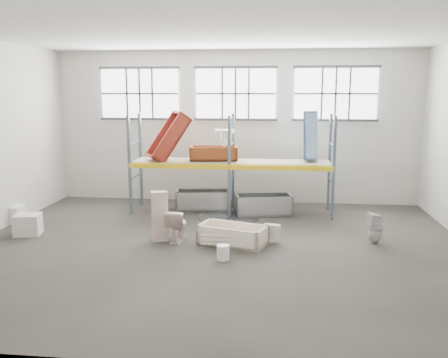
# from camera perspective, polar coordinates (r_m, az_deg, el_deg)

# --- Properties ---
(floor) EXTENTS (12.00, 10.00, 0.10)m
(floor) POSITION_cam_1_polar(r_m,az_deg,el_deg) (11.63, -0.82, -8.39)
(floor) COLOR #47423C
(floor) RESTS_ON ground
(ceiling) EXTENTS (12.00, 10.00, 0.10)m
(ceiling) POSITION_cam_1_polar(r_m,az_deg,el_deg) (11.09, -0.89, 17.42)
(ceiling) COLOR silver
(ceiling) RESTS_ON ground
(wall_back) EXTENTS (12.00, 0.10, 5.00)m
(wall_back) POSITION_cam_1_polar(r_m,az_deg,el_deg) (16.07, 1.40, 6.15)
(wall_back) COLOR #B2B1A4
(wall_back) RESTS_ON ground
(wall_front) EXTENTS (12.00, 0.10, 5.00)m
(wall_front) POSITION_cam_1_polar(r_m,az_deg,el_deg) (6.15, -6.73, -0.93)
(wall_front) COLOR #B6B5A8
(wall_front) RESTS_ON ground
(window_left) EXTENTS (2.60, 0.04, 1.60)m
(window_left) POSITION_cam_1_polar(r_m,az_deg,el_deg) (16.50, -9.93, 9.94)
(window_left) COLOR white
(window_left) RESTS_ON wall_back
(window_mid) EXTENTS (2.60, 0.04, 1.60)m
(window_mid) POSITION_cam_1_polar(r_m,az_deg,el_deg) (15.92, 1.38, 10.07)
(window_mid) COLOR white
(window_mid) RESTS_ON wall_back
(window_right) EXTENTS (2.60, 0.04, 1.60)m
(window_right) POSITION_cam_1_polar(r_m,az_deg,el_deg) (15.96, 13.08, 9.81)
(window_right) COLOR white
(window_right) RESTS_ON wall_back
(rack_upright_la) EXTENTS (0.08, 0.08, 3.00)m
(rack_upright_la) POSITION_cam_1_polar(r_m,az_deg,el_deg) (14.66, -11.13, 1.61)
(rack_upright_la) COLOR slate
(rack_upright_la) RESTS_ON floor
(rack_upright_lb) EXTENTS (0.08, 0.08, 3.00)m
(rack_upright_lb) POSITION_cam_1_polar(r_m,az_deg,el_deg) (15.80, -9.84, 2.28)
(rack_upright_lb) COLOR slate
(rack_upright_lb) RESTS_ON floor
(rack_upright_ma) EXTENTS (0.08, 0.08, 3.00)m
(rack_upright_ma) POSITION_cam_1_polar(r_m,az_deg,el_deg) (14.06, 0.63, 1.43)
(rack_upright_ma) COLOR slate
(rack_upright_ma) RESTS_ON floor
(rack_upright_mb) EXTENTS (0.08, 0.08, 3.00)m
(rack_upright_mb) POSITION_cam_1_polar(r_m,az_deg,el_deg) (15.24, 1.07, 2.13)
(rack_upright_mb) COLOR slate
(rack_upright_mb) RESTS_ON floor
(rack_upright_ra) EXTENTS (0.08, 0.08, 3.00)m
(rack_upright_ra) POSITION_cam_1_polar(r_m,az_deg,el_deg) (14.09, 12.86, 1.18)
(rack_upright_ra) COLOR slate
(rack_upright_ra) RESTS_ON floor
(rack_upright_rb) EXTENTS (0.08, 0.08, 3.00)m
(rack_upright_rb) POSITION_cam_1_polar(r_m,az_deg,el_deg) (15.27, 12.37, 1.91)
(rack_upright_rb) COLOR slate
(rack_upright_rb) RESTS_ON floor
(rack_beam_front) EXTENTS (6.00, 0.10, 0.14)m
(rack_beam_front) POSITION_cam_1_polar(r_m,az_deg,el_deg) (14.06, 0.63, 1.43)
(rack_beam_front) COLOR yellow
(rack_beam_front) RESTS_ON floor
(rack_beam_back) EXTENTS (6.00, 0.10, 0.14)m
(rack_beam_back) POSITION_cam_1_polar(r_m,az_deg,el_deg) (15.24, 1.07, 2.13)
(rack_beam_back) COLOR yellow
(rack_beam_back) RESTS_ON floor
(shelf_deck) EXTENTS (5.90, 1.10, 0.03)m
(shelf_deck) POSITION_cam_1_polar(r_m,az_deg,el_deg) (14.64, 0.86, 2.11)
(shelf_deck) COLOR gray
(shelf_deck) RESTS_ON floor
(wet_patch) EXTENTS (1.80, 1.80, 0.00)m
(wet_patch) POSITION_cam_1_polar(r_m,az_deg,el_deg) (14.18, 0.53, -4.69)
(wet_patch) COLOR black
(wet_patch) RESTS_ON floor
(bathtub_beige) EXTENTS (1.77, 1.22, 0.48)m
(bathtub_beige) POSITION_cam_1_polar(r_m,az_deg,el_deg) (11.82, 1.02, -6.61)
(bathtub_beige) COLOR beige
(bathtub_beige) RESTS_ON floor
(cistern_spare) EXTENTS (0.42, 0.27, 0.37)m
(cistern_spare) POSITION_cam_1_polar(r_m,az_deg,el_deg) (11.95, 5.70, -6.25)
(cistern_spare) COLOR beige
(cistern_spare) RESTS_ON bathtub_beige
(sink_in_tub) EXTENTS (0.53, 0.53, 0.16)m
(sink_in_tub) POSITION_cam_1_polar(r_m,az_deg,el_deg) (12.08, 0.86, -6.61)
(sink_in_tub) COLOR silver
(sink_in_tub) RESTS_ON bathtub_beige
(toilet_beige) EXTENTS (0.48, 0.80, 0.80)m
(toilet_beige) POSITION_cam_1_polar(r_m,az_deg,el_deg) (12.10, -5.56, -5.45)
(toilet_beige) COLOR beige
(toilet_beige) RESTS_ON floor
(cistern_tall) EXTENTS (0.47, 0.38, 1.25)m
(cistern_tall) POSITION_cam_1_polar(r_m,az_deg,el_deg) (12.10, -7.63, -4.38)
(cistern_tall) COLOR beige
(cistern_tall) RESTS_ON floor
(toilet_white) EXTENTS (0.42, 0.42, 0.77)m
(toilet_white) POSITION_cam_1_polar(r_m,az_deg,el_deg) (12.42, 17.48, -5.55)
(toilet_white) COLOR silver
(toilet_white) RESTS_ON floor
(steel_tub_left) EXTENTS (1.75, 1.00, 0.61)m
(steel_tub_left) POSITION_cam_1_polar(r_m,az_deg,el_deg) (15.19, -2.55, -2.49)
(steel_tub_left) COLOR #B1B6BA
(steel_tub_left) RESTS_ON floor
(steel_tub_right) EXTENTS (1.79, 1.10, 0.61)m
(steel_tub_right) POSITION_cam_1_polar(r_m,az_deg,el_deg) (14.59, 4.68, -3.05)
(steel_tub_right) COLOR #B4B9BC
(steel_tub_right) RESTS_ON floor
(rust_tub_flat) EXTENTS (1.50, 0.82, 0.41)m
(rust_tub_flat) POSITION_cam_1_polar(r_m,az_deg,el_deg) (14.69, -1.22, 3.08)
(rust_tub_flat) COLOR brown
(rust_tub_flat) RESTS_ON shelf_deck
(rust_tub_tilted) EXTENTS (1.51, 1.31, 1.59)m
(rust_tub_tilted) POSITION_cam_1_polar(r_m,az_deg,el_deg) (14.83, -6.59, 4.93)
(rust_tub_tilted) COLOR maroon
(rust_tub_tilted) RESTS_ON shelf_deck
(sink_on_shelf) EXTENTS (0.62, 0.50, 0.52)m
(sink_on_shelf) POSITION_cam_1_polar(r_m,az_deg,el_deg) (14.32, 0.05, 4.00)
(sink_on_shelf) COLOR white
(sink_on_shelf) RESTS_ON rust_tub_flat
(blue_tub_upright) EXTENTS (0.51, 0.71, 1.45)m
(blue_tub_upright) POSITION_cam_1_polar(r_m,az_deg,el_deg) (14.66, 10.23, 5.16)
(blue_tub_upright) COLOR #7DA0D5
(blue_tub_upright) RESTS_ON shelf_deck
(bucket) EXTENTS (0.36, 0.36, 0.33)m
(bucket) POSITION_cam_1_polar(r_m,az_deg,el_deg) (10.79, -0.10, -8.69)
(bucket) COLOR white
(bucket) RESTS_ON floor
(carton_near) EXTENTS (0.73, 0.66, 0.54)m
(carton_near) POSITION_cam_1_polar(r_m,az_deg,el_deg) (13.55, -22.20, -5.02)
(carton_near) COLOR silver
(carton_near) RESTS_ON floor
(carton_far) EXTENTS (0.61, 0.61, 0.49)m
(carton_far) POSITION_cam_1_polar(r_m,az_deg,el_deg) (14.96, -23.79, -3.83)
(carton_far) COLOR white
(carton_far) RESTS_ON floor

